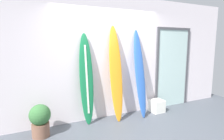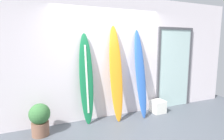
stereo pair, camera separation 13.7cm
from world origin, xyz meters
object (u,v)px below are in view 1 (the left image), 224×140
(surfboard_emerald, at_px, (86,79))
(potted_plant, at_px, (40,119))
(glass_door, at_px, (172,66))
(surfboard_cobalt, at_px, (140,74))
(surfboard_sunset, at_px, (116,74))
(display_block_left, at_px, (157,106))

(surfboard_emerald, xyz_separation_m, potted_plant, (-0.96, -0.19, -0.64))
(surfboard_emerald, bearing_deg, glass_door, 3.09)
(surfboard_emerald, bearing_deg, surfboard_cobalt, -4.62)
(surfboard_emerald, height_order, surfboard_sunset, surfboard_sunset)
(glass_door, bearing_deg, surfboard_sunset, -173.57)
(surfboard_emerald, relative_size, surfboard_cobalt, 0.95)
(surfboard_cobalt, distance_m, glass_door, 1.24)
(display_block_left, relative_size, potted_plant, 0.51)
(display_block_left, bearing_deg, surfboard_cobalt, 179.93)
(surfboard_cobalt, bearing_deg, surfboard_emerald, 175.38)
(surfboard_sunset, bearing_deg, display_block_left, -1.60)
(surfboard_sunset, relative_size, glass_door, 0.99)
(surfboard_cobalt, relative_size, glass_door, 0.96)
(display_block_left, height_order, potted_plant, potted_plant)
(surfboard_sunset, distance_m, glass_door, 1.83)
(surfboard_cobalt, xyz_separation_m, display_block_left, (0.53, -0.00, -0.86))
(surfboard_sunset, bearing_deg, surfboard_cobalt, -2.93)
(surfboard_sunset, height_order, surfboard_cobalt, surfboard_sunset)
(surfboard_emerald, distance_m, display_block_left, 1.98)
(surfboard_sunset, xyz_separation_m, potted_plant, (-1.62, -0.12, -0.71))
(surfboard_cobalt, distance_m, display_block_left, 1.01)
(surfboard_emerald, height_order, glass_door, glass_door)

